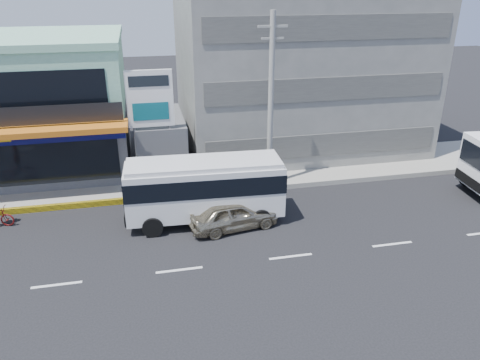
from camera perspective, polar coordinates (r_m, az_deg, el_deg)
name	(u,v)px	position (r m, az deg, el deg)	size (l,w,h in m)	color
ground	(179,270)	(20.58, -7.41, -10.84)	(120.00, 120.00, 0.00)	black
sidewalk	(244,174)	(29.47, 0.54, 0.78)	(70.00, 5.00, 0.30)	gray
shop_building	(28,107)	(32.61, -24.46, 8.05)	(12.40, 11.70, 8.00)	#47474C
concrete_building	(297,48)	(34.14, 7.00, 15.72)	(16.00, 12.00, 14.00)	gray
gap_structure	(160,142)	(30.63, -9.69, 4.53)	(3.00, 6.00, 3.50)	#47474C
satellite_dish	(159,119)	(29.13, -9.82, 7.31)	(1.50, 1.50, 0.15)	slate
billboard	(150,105)	(27.03, -10.87, 8.94)	(2.60, 0.18, 6.90)	gray
utility_pole_near	(271,103)	(26.18, 3.77, 9.34)	(1.60, 0.30, 10.00)	#999993
minibus	(205,186)	(23.45, -4.33, -0.69)	(7.94, 3.06, 3.28)	silver
sedan	(233,214)	(23.22, -0.85, -4.16)	(1.79, 4.45, 1.52)	tan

